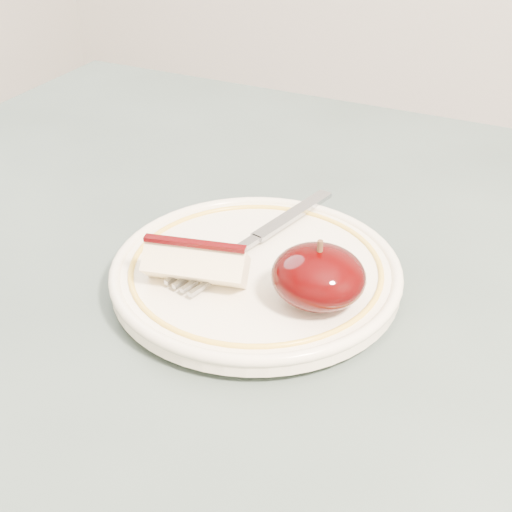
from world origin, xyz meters
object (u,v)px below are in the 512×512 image
at_px(plate, 256,272).
at_px(fork, 255,239).
at_px(apple_half, 318,276).
at_px(table, 229,405).

xyz_separation_m(plate, fork, (-0.01, 0.03, 0.01)).
relative_size(plate, apple_half, 3.32).
height_order(table, apple_half, apple_half).
relative_size(table, plate, 4.12).
relative_size(table, fork, 4.84).
bearing_deg(apple_half, plate, 161.10).
xyz_separation_m(table, plate, (0.00, 0.04, 0.10)).
bearing_deg(plate, table, -94.03).
relative_size(plate, fork, 1.18).
distance_m(table, plate, 0.11).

